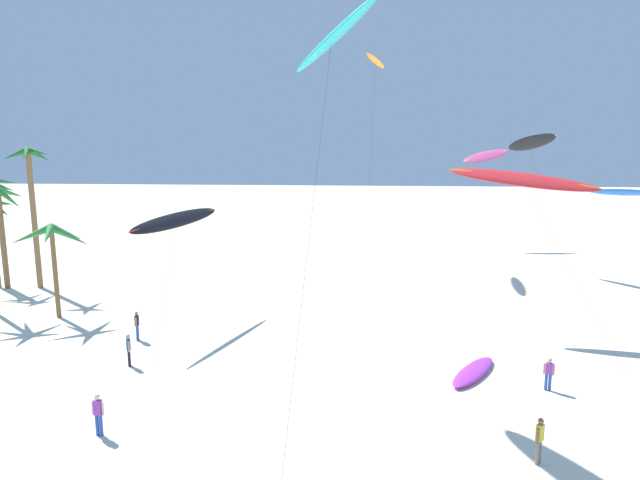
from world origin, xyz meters
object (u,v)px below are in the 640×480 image
object	(u,v)px
grounded_kite_0	(473,371)
palm_tree_1	(0,210)
palm_tree_3	(52,239)
palm_tree_4	(31,181)
flying_kite_0	(523,179)
person_near_right	(539,439)
flying_kite_1	(177,220)
person_foreground_walker	(137,325)
person_far_watcher	(98,413)
person_near_left	(129,349)
flying_kite_3	(331,39)
person_mid_field	(549,373)
flying_kite_6	(624,192)
flying_kite_2	(376,61)
flying_kite_7	(486,156)
flying_kite_4	(531,142)

from	to	relation	value
grounded_kite_0	palm_tree_1	bearing A→B (deg)	157.90
palm_tree_3	palm_tree_4	distance (m)	9.73
flying_kite_0	person_near_right	size ratio (longest dim) A/B	5.83
flying_kite_1	person_foreground_walker	world-z (taller)	flying_kite_1
grounded_kite_0	person_far_watcher	size ratio (longest dim) A/B	2.53
person_foreground_walker	person_far_watcher	xyz separation A→B (m)	(2.86, -10.27, -0.01)
flying_kite_0	person_near_left	distance (m)	24.55
flying_kite_0	person_near_left	size ratio (longest dim) A/B	6.00
person_foreground_walker	flying_kite_3	bearing A→B (deg)	-24.43
person_foreground_walker	person_mid_field	distance (m)	22.38
palm_tree_4	person_near_right	distance (m)	39.62
palm_tree_1	flying_kite_3	xyz separation A→B (m)	(27.02, -15.87, 9.38)
grounded_kite_0	person_near_left	world-z (taller)	person_near_left
flying_kite_6	person_foreground_walker	distance (m)	45.79
flying_kite_1	person_near_left	distance (m)	9.15
flying_kite_0	flying_kite_2	size ratio (longest dim) A/B	0.52
palm_tree_4	flying_kite_1	bearing A→B (deg)	-27.44
palm_tree_3	flying_kite_6	size ratio (longest dim) A/B	0.80
flying_kite_3	flying_kite_7	xyz separation A→B (m)	(15.20, 38.63, -5.55)
grounded_kite_0	flying_kite_6	bearing A→B (deg)	55.09
flying_kite_3	flying_kite_4	xyz separation A→B (m)	(16.33, 26.08, -4.12)
palm_tree_1	person_far_watcher	size ratio (longest dim) A/B	4.72
flying_kite_0	person_near_right	xyz separation A→B (m)	(-3.24, -15.23, -8.32)
palm_tree_4	flying_kite_0	bearing A→B (deg)	-10.27
grounded_kite_0	person_near_left	size ratio (longest dim) A/B	2.56
flying_kite_1	palm_tree_1	bearing A→B (deg)	157.07
person_far_watcher	person_mid_field	bearing A→B (deg)	16.15
palm_tree_1	palm_tree_3	bearing A→B (deg)	-39.62
palm_tree_3	flying_kite_1	bearing A→B (deg)	-1.48
flying_kite_3	person_far_watcher	world-z (taller)	flying_kite_3
palm_tree_4	person_mid_field	world-z (taller)	palm_tree_4
flying_kite_7	person_near_left	distance (m)	45.99
flying_kite_3	flying_kite_7	size ratio (longest dim) A/B	1.50
flying_kite_4	flying_kite_0	bearing A→B (deg)	-107.79
palm_tree_3	person_far_watcher	size ratio (longest dim) A/B	3.65
flying_kite_3	person_near_left	distance (m)	18.25
flying_kite_1	flying_kite_0	bearing A→B (deg)	2.50
palm_tree_1	person_foreground_walker	distance (m)	19.38
flying_kite_1	flying_kite_6	distance (m)	42.38
flying_kite_6	person_far_watcher	distance (m)	49.97
flying_kite_1	palm_tree_3	bearing A→B (deg)	178.52
person_foreground_walker	person_near_left	size ratio (longest dim) A/B	1.02
person_near_right	person_mid_field	world-z (taller)	person_near_right
palm_tree_1	flying_kite_0	world-z (taller)	flying_kite_0
palm_tree_3	person_near_left	distance (m)	11.79
person_near_right	grounded_kite_0	bearing A→B (deg)	95.91
flying_kite_2	flying_kite_3	distance (m)	29.36
palm_tree_4	person_far_watcher	xyz separation A→B (m)	(15.62, -21.11, -7.61)
flying_kite_1	person_foreground_walker	bearing A→B (deg)	-112.61
person_near_left	person_near_right	world-z (taller)	person_near_right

